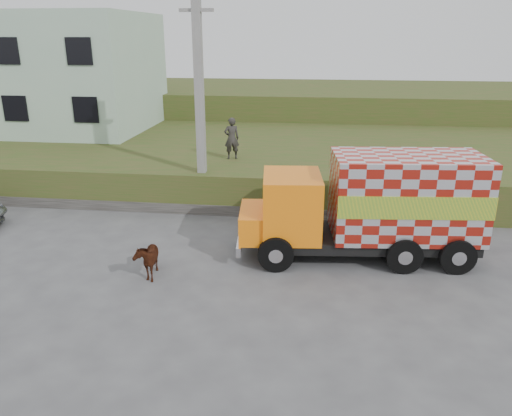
# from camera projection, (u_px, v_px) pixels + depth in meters

# --- Properties ---
(ground) EXTENTS (120.00, 120.00, 0.00)m
(ground) POSITION_uv_depth(u_px,v_px,m) (202.00, 262.00, 14.90)
(ground) COLOR #474749
(ground) RESTS_ON ground
(embankment) EXTENTS (40.00, 12.00, 1.50)m
(embankment) POSITION_uv_depth(u_px,v_px,m) (248.00, 159.00, 24.02)
(embankment) COLOR #324F1A
(embankment) RESTS_ON ground
(embankment_far) EXTENTS (40.00, 12.00, 3.00)m
(embankment_far) POSITION_uv_depth(u_px,v_px,m) (272.00, 108.00, 35.01)
(embankment_far) COLOR #324F1A
(embankment_far) RESTS_ON ground
(retaining_strip) EXTENTS (16.00, 0.50, 0.40)m
(retaining_strip) POSITION_uv_depth(u_px,v_px,m) (175.00, 207.00, 19.01)
(retaining_strip) COLOR #595651
(retaining_strip) RESTS_ON ground
(building) EXTENTS (10.00, 8.00, 6.00)m
(building) POSITION_uv_depth(u_px,v_px,m) (54.00, 72.00, 26.89)
(building) COLOR #A3BFA6
(building) RESTS_ON embankment
(utility_pole) EXTENTS (1.20, 0.30, 8.00)m
(utility_pole) POSITION_uv_depth(u_px,v_px,m) (200.00, 103.00, 17.98)
(utility_pole) COLOR gray
(utility_pole) RESTS_ON ground
(cargo_truck) EXTENTS (7.27, 3.04, 3.16)m
(cargo_truck) POSITION_uv_depth(u_px,v_px,m) (373.00, 206.00, 14.75)
(cargo_truck) COLOR black
(cargo_truck) RESTS_ON ground
(cow) EXTENTS (0.82, 1.37, 1.08)m
(cow) POSITION_uv_depth(u_px,v_px,m) (147.00, 258.00, 13.87)
(cow) COLOR #37110D
(cow) RESTS_ON ground
(pedestrian) EXTENTS (0.73, 0.60, 1.72)m
(pedestrian) POSITION_uv_depth(u_px,v_px,m) (232.00, 138.00, 20.56)
(pedestrian) COLOR #2C2927
(pedestrian) RESTS_ON embankment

